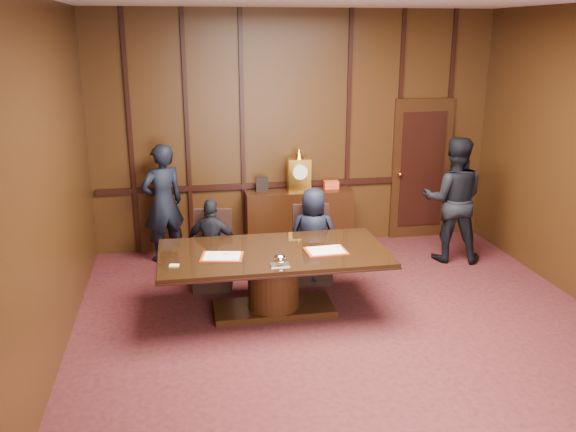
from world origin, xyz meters
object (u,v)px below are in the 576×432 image
object	(u,v)px
sideboard	(299,217)
witness_left	(163,203)
conference_table	(273,271)
witness_right	(453,200)
signatory_left	(212,245)
signatory_right	(313,236)

from	to	relation	value
sideboard	witness_left	xyz separation A→B (m)	(-1.99, -0.16, 0.36)
conference_table	witness_right	bearing A→B (deg)	24.64
conference_table	witness_left	bearing A→B (deg)	122.28
conference_table	signatory_left	bearing A→B (deg)	129.09
signatory_right	witness_left	size ratio (longest dim) A/B	0.75
signatory_left	witness_right	xyz separation A→B (m)	(3.43, 0.47, 0.30)
sideboard	signatory_right	size ratio (longest dim) A/B	1.26
signatory_left	signatory_right	xyz separation A→B (m)	(1.30, 0.00, 0.04)
conference_table	signatory_right	xyz separation A→B (m)	(0.65, 0.80, 0.13)
conference_table	sideboard	bearing A→B (deg)	71.35
signatory_left	signatory_right	world-z (taller)	signatory_right
sideboard	signatory_left	world-z (taller)	sideboard
sideboard	conference_table	size ratio (longest dim) A/B	0.61
conference_table	signatory_left	xyz separation A→B (m)	(-0.65, 0.80, 0.09)
conference_table	witness_left	size ratio (longest dim) A/B	1.55
sideboard	witness_left	size ratio (longest dim) A/B	0.94
witness_right	witness_left	bearing A→B (deg)	8.80
signatory_left	witness_right	distance (m)	3.47
signatory_left	witness_left	bearing A→B (deg)	-44.52
witness_right	signatory_right	bearing A→B (deg)	31.54
signatory_left	witness_left	size ratio (longest dim) A/B	0.70
witness_left	signatory_right	bearing A→B (deg)	123.04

